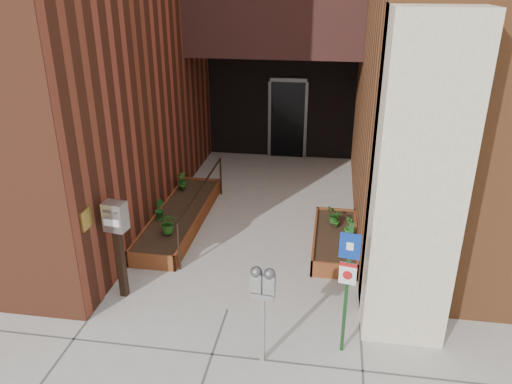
% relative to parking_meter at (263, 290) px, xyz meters
% --- Properties ---
extents(ground, '(80.00, 80.00, 0.00)m').
position_rel_parking_meter_xyz_m(ground, '(-0.68, 0.99, -1.10)').
color(ground, '#9E9991').
rests_on(ground, ground).
extents(planter_left, '(0.90, 3.60, 0.30)m').
position_rel_parking_meter_xyz_m(planter_left, '(-2.23, 3.69, -0.97)').
color(planter_left, maroon).
rests_on(planter_left, ground).
extents(planter_right, '(0.80, 2.20, 0.30)m').
position_rel_parking_meter_xyz_m(planter_right, '(0.92, 3.19, -0.97)').
color(planter_right, maroon).
rests_on(planter_right, ground).
extents(handrail, '(0.04, 3.34, 0.90)m').
position_rel_parking_meter_xyz_m(handrail, '(-1.73, 3.64, -0.36)').
color(handrail, black).
rests_on(handrail, ground).
extents(parking_meter, '(0.33, 0.16, 1.43)m').
position_rel_parking_meter_xyz_m(parking_meter, '(0.00, 0.00, 0.00)').
color(parking_meter, '#9C9C9E').
rests_on(parking_meter, ground).
extents(sign_post, '(0.26, 0.08, 1.94)m').
position_rel_parking_meter_xyz_m(sign_post, '(1.04, 0.35, 0.09)').
color(sign_post, '#153B17').
rests_on(sign_post, ground).
extents(payment_dropbox, '(0.35, 0.28, 1.63)m').
position_rel_parking_meter_xyz_m(payment_dropbox, '(-2.39, 1.12, 0.07)').
color(payment_dropbox, black).
rests_on(payment_dropbox, ground).
extents(shrub_left_a, '(0.46, 0.46, 0.41)m').
position_rel_parking_meter_xyz_m(shrub_left_a, '(-2.16, 2.72, -0.60)').
color(shrub_left_a, '#28631C').
rests_on(shrub_left_a, planter_left).
extents(shrub_left_b, '(0.27, 0.27, 0.38)m').
position_rel_parking_meter_xyz_m(shrub_left_b, '(-2.53, 3.30, -0.62)').
color(shrub_left_b, '#185619').
rests_on(shrub_left_b, planter_left).
extents(shrub_left_c, '(0.25, 0.25, 0.35)m').
position_rel_parking_meter_xyz_m(shrub_left_c, '(-2.53, 4.86, -0.63)').
color(shrub_left_c, '#18551C').
rests_on(shrub_left_c, planter_left).
extents(shrub_left_d, '(0.30, 0.30, 0.41)m').
position_rel_parking_meter_xyz_m(shrub_left_d, '(-2.49, 4.75, -0.60)').
color(shrub_left_d, '#285819').
rests_on(shrub_left_d, planter_left).
extents(shrub_right_a, '(0.25, 0.25, 0.37)m').
position_rel_parking_meter_xyz_m(shrub_right_a, '(1.17, 3.11, -0.62)').
color(shrub_right_a, '#20601B').
rests_on(shrub_right_a, planter_right).
extents(shrub_right_b, '(0.19, 0.19, 0.31)m').
position_rel_parking_meter_xyz_m(shrub_right_b, '(0.93, 3.46, -0.65)').
color(shrub_right_b, '#225C1A').
rests_on(shrub_right_b, planter_right).
extents(shrub_right_c, '(0.36, 0.36, 0.33)m').
position_rel_parking_meter_xyz_m(shrub_right_c, '(0.88, 3.59, -0.64)').
color(shrub_right_c, '#205217').
rests_on(shrub_right_c, planter_right).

